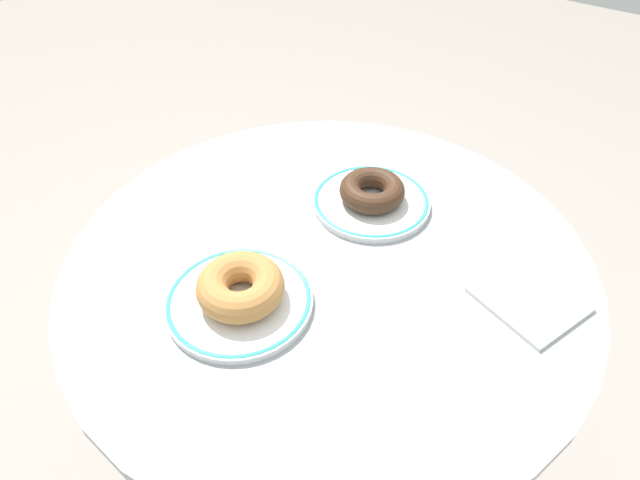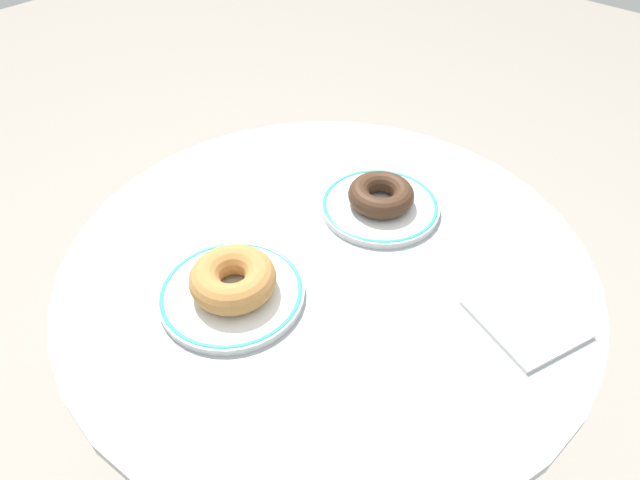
% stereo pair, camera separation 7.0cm
% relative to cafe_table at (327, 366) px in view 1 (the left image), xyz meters
% --- Properties ---
extents(cafe_table, '(0.74, 0.74, 0.75)m').
position_rel_cafe_table_xyz_m(cafe_table, '(0.00, 0.00, 0.00)').
color(cafe_table, '#999EA3').
rests_on(cafe_table, ground).
extents(plate_left, '(0.19, 0.19, 0.01)m').
position_rel_cafe_table_xyz_m(plate_left, '(-0.14, 0.05, 0.27)').
color(plate_left, white).
rests_on(plate_left, cafe_table).
extents(plate_right, '(0.18, 0.18, 0.01)m').
position_rel_cafe_table_xyz_m(plate_right, '(0.14, 0.01, 0.27)').
color(plate_right, white).
rests_on(plate_right, cafe_table).
extents(donut_old_fashioned, '(0.14, 0.14, 0.04)m').
position_rel_cafe_table_xyz_m(donut_old_fashioned, '(-0.13, 0.04, 0.29)').
color(donut_old_fashioned, '#BC7F42').
rests_on(donut_old_fashioned, plate_left).
extents(donut_chocolate, '(0.12, 0.12, 0.03)m').
position_rel_cafe_table_xyz_m(donut_chocolate, '(0.14, 0.01, 0.29)').
color(donut_chocolate, '#422819').
rests_on(donut_chocolate, plate_right).
extents(paper_napkin, '(0.14, 0.15, 0.01)m').
position_rel_cafe_table_xyz_m(paper_napkin, '(0.08, -0.26, 0.26)').
color(paper_napkin, white).
rests_on(paper_napkin, cafe_table).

